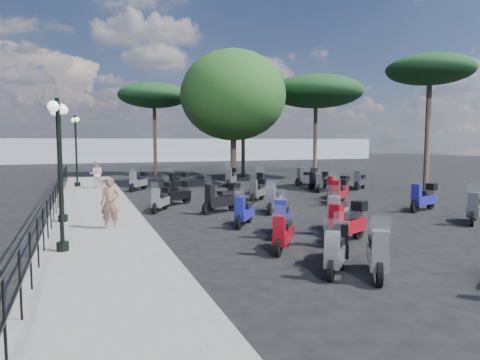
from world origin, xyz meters
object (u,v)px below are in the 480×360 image
object	(u,v)px
scooter_6	(339,244)
scooter_17	(231,178)
pine_1	(316,92)
scooter_23	(307,177)
woman	(110,203)
pedestrian_far	(96,174)
scooter_0	(377,255)
broadleaf_tree	(233,95)
scooter_16	(260,184)
scooter_11	(179,182)
scooter_3	(161,200)
scooter_10	(258,191)
scooter_4	(177,194)
lamp_post_2	(76,146)
scooter_5	(139,182)
scooter_20	(424,198)
pine_0	(243,78)
pine_3	(430,70)
scooter_27	(338,187)
scooter_2	(282,219)
scooter_7	(283,235)
scooter_15	(274,201)
scooter_8	(244,213)
lamp_post_1	(61,155)
scooter_19	(474,209)
scooter_9	(222,199)
scooter_29	(360,181)
lamp_post_0	(60,165)
scooter_14	(337,215)
pine_2	(154,96)
scooter_21	(339,192)
scooter_28	(319,183)
scooter_1	(336,251)

from	to	relation	value
scooter_6	scooter_17	distance (m)	16.32
pine_1	scooter_23	bearing A→B (deg)	-125.89
woman	pedestrian_far	size ratio (longest dim) A/B	1.00
scooter_0	broadleaf_tree	xyz separation A→B (m)	(3.45, 18.21, 5.04)
scooter_16	scooter_11	bearing A→B (deg)	-9.19
scooter_3	scooter_10	size ratio (longest dim) A/B	1.02
pedestrian_far	scooter_4	world-z (taller)	pedestrian_far
lamp_post_2	pine_1	xyz separation A→B (m)	(16.03, 1.09, 3.77)
scooter_6	broadleaf_tree	bearing A→B (deg)	-71.78
scooter_5	broadleaf_tree	xyz separation A→B (m)	(5.99, 1.36, 4.99)
scooter_20	pine_1	bearing A→B (deg)	-33.06
woman	pine_0	bearing A→B (deg)	72.11
scooter_23	pine_3	world-z (taller)	pine_3
scooter_27	scooter_2	bearing A→B (deg)	111.24
pedestrian_far	pine_3	size ratio (longest dim) A/B	0.21
scooter_6	scooter_7	xyz separation A→B (m)	(-0.74, 1.33, -0.00)
scooter_15	scooter_17	bearing A→B (deg)	-60.20
scooter_8	pine_1	distance (m)	18.96
pine_0	scooter_8	bearing A→B (deg)	-110.83
lamp_post_1	scooter_15	distance (m)	7.61
scooter_4	scooter_17	distance (m)	7.74
lamp_post_2	scooter_19	distance (m)	19.88
scooter_2	scooter_8	bearing A→B (deg)	-38.67
scooter_9	broadleaf_tree	xyz separation A→B (m)	(3.96, 9.79, 4.96)
lamp_post_1	scooter_29	bearing A→B (deg)	-1.87
scooter_8	scooter_27	world-z (taller)	scooter_27
lamp_post_0	scooter_10	distance (m)	10.65
lamp_post_2	woman	size ratio (longest dim) A/B	2.65
lamp_post_0	scooter_5	bearing A→B (deg)	85.31
scooter_6	scooter_14	size ratio (longest dim) A/B	0.96
scooter_19	pine_2	bearing A→B (deg)	-21.93
scooter_23	pine_1	world-z (taller)	pine_1
lamp_post_0	scooter_27	size ratio (longest dim) A/B	2.22
scooter_17	scooter_21	world-z (taller)	scooter_17
scooter_15	scooter_14	bearing A→B (deg)	134.97
pine_1	scooter_7	bearing A→B (deg)	-122.49
scooter_3	scooter_4	distance (m)	1.71
scooter_16	scooter_21	size ratio (longest dim) A/B	1.22
scooter_5	scooter_17	size ratio (longest dim) A/B	0.90
scooter_23	scooter_20	bearing A→B (deg)	162.97
lamp_post_0	scooter_29	world-z (taller)	lamp_post_0
scooter_20	lamp_post_2	bearing A→B (deg)	24.87
scooter_28	broadleaf_tree	size ratio (longest dim) A/B	0.17
scooter_4	scooter_1	bearing A→B (deg)	153.46
scooter_11	scooter_29	xyz separation A→B (m)	(9.71, -2.76, -0.01)
scooter_5	scooter_27	world-z (taller)	scooter_27
scooter_27	pine_3	distance (m)	8.83
pine_2	pine_3	xyz separation A→B (m)	(12.24, -15.91, 0.25)
scooter_3	pine_1	bearing A→B (deg)	-108.96
scooter_11	scooter_14	size ratio (longest dim) A/B	0.97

